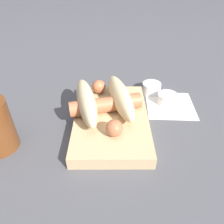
{
  "coord_description": "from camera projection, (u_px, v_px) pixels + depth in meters",
  "views": [
    {
      "loc": [
        -0.38,
        0.0,
        0.33
      ],
      "look_at": [
        0.0,
        0.0,
        0.04
      ],
      "focal_mm": 35.0,
      "sensor_mm": 36.0,
      "label": 1
    }
  ],
  "objects": [
    {
      "name": "napkin",
      "position": [
        171.0,
        105.0,
        0.56
      ],
      "size": [
        0.12,
        0.12,
        0.0
      ],
      "color": "white",
      "rests_on": "ground_plane"
    },
    {
      "name": "condiment_cup_far",
      "position": [
        152.0,
        88.0,
        0.6
      ],
      "size": [
        0.05,
        0.05,
        0.03
      ],
      "color": "white",
      "rests_on": "ground_plane"
    },
    {
      "name": "sausage",
      "position": [
        106.0,
        105.0,
        0.48
      ],
      "size": [
        0.19,
        0.16,
        0.03
      ],
      "color": "#B26642",
      "rests_on": "food_tray"
    },
    {
      "name": "bread_roll",
      "position": [
        104.0,
        99.0,
        0.48
      ],
      "size": [
        0.2,
        0.15,
        0.05
      ],
      "color": "beige",
      "rests_on": "food_tray"
    },
    {
      "name": "condiment_cup_near",
      "position": [
        168.0,
        99.0,
        0.56
      ],
      "size": [
        0.05,
        0.05,
        0.03
      ],
      "color": "white",
      "rests_on": "ground_plane"
    },
    {
      "name": "pickled_veggies",
      "position": [
        125.0,
        99.0,
        0.53
      ],
      "size": [
        0.06,
        0.06,
        0.0
      ],
      "color": "orange",
      "rests_on": "food_tray"
    },
    {
      "name": "food_tray",
      "position": [
        112.0,
        120.0,
        0.49
      ],
      "size": [
        0.25,
        0.16,
        0.03
      ],
      "color": "tan",
      "rests_on": "ground_plane"
    },
    {
      "name": "ground_plane",
      "position": [
        112.0,
        125.0,
        0.5
      ],
      "size": [
        3.0,
        3.0,
        0.0
      ],
      "primitive_type": "plane",
      "color": "#4C4C51"
    }
  ]
}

